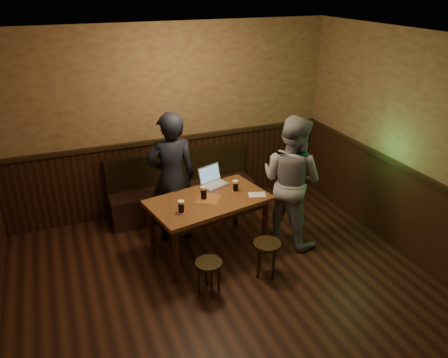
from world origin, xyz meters
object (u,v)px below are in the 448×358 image
Objects in this scene: stool_left at (209,268)px; stool_right at (267,249)px; person_suit at (172,178)px; person_grey at (291,181)px; pint_left at (181,207)px; pint_mid at (204,193)px; pub_table at (209,206)px; bench at (182,193)px; pint_right at (236,186)px; laptop at (212,180)px.

stool_left is 0.77m from stool_right.
person_grey is (1.45, -0.63, -0.02)m from person_suit.
pint_left is 1.54m from person_grey.
pint_left is at bearing -147.62° from pint_mid.
person_grey reaches higher than pub_table.
bench is 2.00m from stool_left.
pint_right is (0.40, 0.08, 0.18)m from pub_table.
pint_right is at bearing 5.82° from pint_mid.
person_suit reaches higher than pint_right.
person_grey is (1.54, 0.10, 0.02)m from pint_left.
laptop is at bearing 43.55° from pint_left.
bench is at bearing -110.94° from person_suit.
stool_left is 2.51× the size of pint_mid.
pint_left is 0.87m from pint_right.
stool_left is 1.42m from person_suit.
pint_mid is at bearing 123.05° from person_suit.
pub_table is 1.15m from person_grey.
laptop is 1.05m from person_grey.
person_grey is (0.92, -0.49, 0.04)m from laptop.
person_suit is at bearing 122.92° from stool_right.
pint_left reaches higher than pint_right.
bench is 14.26× the size of pint_left.
pint_right reaches higher than stool_right.
bench is at bearing 81.76° from stool_left.
pint_mid is at bearing -92.57° from bench.
person_suit is at bearing 148.12° from pint_right.
person_grey is at bearing -14.07° from pint_right.
person_grey reaches higher than stool_left.
pub_table is 0.50m from pint_left.
stool_right is at bearing -75.98° from bench.
pint_left is (-0.42, -1.41, 0.56)m from bench.
pint_left is 1.02× the size of pint_right.
pint_left is at bearing -165.40° from pub_table.
pint_left is (-0.90, 0.51, 0.51)m from stool_right.
bench is 14.49× the size of pint_right.
pub_table is at bearing 69.55° from stool_left.
person_suit is at bearing 110.35° from pub_table.
pint_mid reaches higher than pint_right.
laptop reaches higher than pub_table.
pub_table is at bearing -29.46° from pint_mid.
person_suit is (-0.80, 1.24, 0.55)m from stool_right.
pint_mid is at bearing -174.18° from pint_right.
pub_table is at bearing -136.04° from laptop.
pint_right is 0.08× the size of person_grey.
laptop is at bearing 169.14° from person_suit.
laptop is (0.25, 0.36, -0.02)m from pint_mid.
person_suit is (-0.04, 1.30, 0.57)m from stool_left.
stool_right is at bearing 4.09° from stool_left.
pub_table reaches higher than stool_left.
pint_right reaches higher than pub_table.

